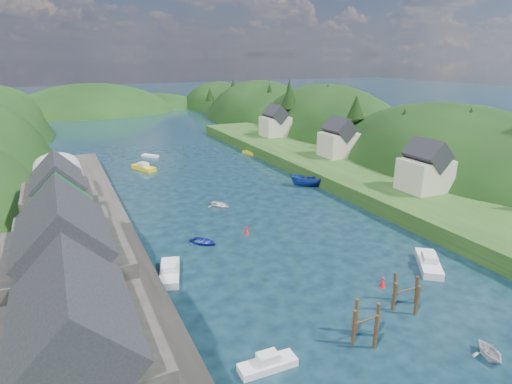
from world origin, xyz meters
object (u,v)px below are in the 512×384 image
piling_cluster_far (405,296)px  channel_buoy_near (383,283)px  channel_buoy_far (247,230)px  piling_cluster_near (366,326)px

piling_cluster_far → channel_buoy_near: piling_cluster_far is taller
channel_buoy_far → channel_buoy_near: bearing=-69.2°
channel_buoy_near → piling_cluster_far: bearing=-99.7°
piling_cluster_near → channel_buoy_far: 25.08m
piling_cluster_far → channel_buoy_near: 3.96m
piling_cluster_near → channel_buoy_near: (7.39, 6.23, -0.89)m
channel_buoy_near → channel_buoy_far: bearing=110.8°
piling_cluster_far → channel_buoy_far: (-6.51, 22.66, -0.74)m
piling_cluster_near → channel_buoy_far: (0.23, 25.06, -0.89)m
channel_buoy_near → piling_cluster_near: bearing=-139.9°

